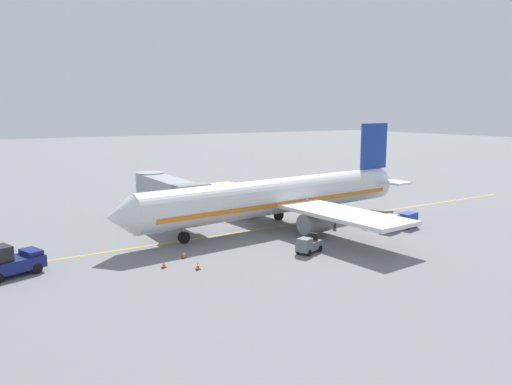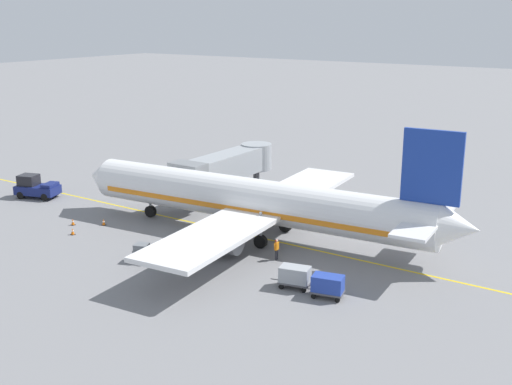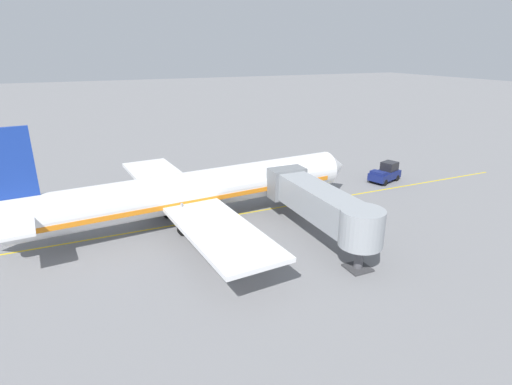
% 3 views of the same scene
% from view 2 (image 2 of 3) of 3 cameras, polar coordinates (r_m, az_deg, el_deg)
% --- Properties ---
extents(ground_plane, '(400.00, 400.00, 0.00)m').
position_cam_2_polar(ground_plane, '(56.49, -1.43, -3.65)').
color(ground_plane, slate).
extents(gate_lead_in_line, '(0.24, 80.00, 0.01)m').
position_cam_2_polar(gate_lead_in_line, '(56.49, -1.43, -3.65)').
color(gate_lead_in_line, gold).
rests_on(gate_lead_in_line, ground).
extents(parked_airliner, '(30.33, 37.35, 10.63)m').
position_cam_2_polar(parked_airliner, '(54.71, -0.02, -0.79)').
color(parked_airliner, white).
rests_on(parked_airliner, ground).
extents(jet_bridge, '(14.45, 3.50, 4.98)m').
position_cam_2_polar(jet_bridge, '(66.29, -2.67, 2.35)').
color(jet_bridge, '#93999E').
rests_on(jet_bridge, ground).
extents(pushback_tractor, '(3.48, 4.87, 2.40)m').
position_cam_2_polar(pushback_tractor, '(71.03, -19.04, 0.44)').
color(pushback_tractor, navy).
rests_on(pushback_tractor, ground).
extents(baggage_tug_lead, '(2.00, 2.76, 1.62)m').
position_cam_2_polar(baggage_tug_lead, '(50.58, -9.53, -5.36)').
color(baggage_tug_lead, slate).
rests_on(baggage_tug_lead, ground).
extents(baggage_cart_front, '(1.76, 2.98, 1.58)m').
position_cam_2_polar(baggage_cart_front, '(45.28, 3.49, -7.39)').
color(baggage_cart_front, '#4C4C51').
rests_on(baggage_cart_front, ground).
extents(baggage_cart_second_in_train, '(1.76, 2.98, 1.58)m').
position_cam_2_polar(baggage_cart_second_in_train, '(44.02, 6.43, -8.16)').
color(baggage_cart_second_in_train, '#4C4C51').
rests_on(baggage_cart_second_in_train, ground).
extents(ground_crew_wing_walker, '(0.72, 0.24, 1.69)m').
position_cam_2_polar(ground_crew_wing_walker, '(50.21, 1.85, -5.01)').
color(ground_crew_wing_walker, '#232328').
rests_on(ground_crew_wing_walker, ground).
extents(safety_cone_nose_left, '(0.36, 0.36, 0.59)m').
position_cam_2_polar(safety_cone_nose_left, '(60.13, -13.46, -2.60)').
color(safety_cone_nose_left, black).
rests_on(safety_cone_nose_left, ground).
extents(safety_cone_nose_right, '(0.36, 0.36, 0.59)m').
position_cam_2_polar(safety_cone_nose_right, '(60.89, -16.04, -2.55)').
color(safety_cone_nose_right, black).
rests_on(safety_cone_nose_right, ground).
extents(safety_cone_wing_tip, '(0.36, 0.36, 0.59)m').
position_cam_2_polar(safety_cone_wing_tip, '(58.28, -16.06, -3.37)').
color(safety_cone_wing_tip, black).
rests_on(safety_cone_wing_tip, ground).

